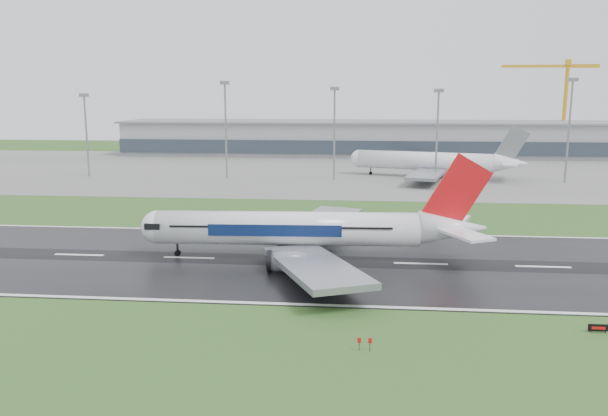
# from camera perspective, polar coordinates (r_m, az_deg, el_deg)

# --- Properties ---
(ground) EXTENTS (520.00, 520.00, 0.00)m
(ground) POSITION_cam_1_polar(r_m,az_deg,el_deg) (103.69, 11.00, -5.24)
(ground) COLOR #29511D
(ground) RESTS_ON ground
(runway) EXTENTS (400.00, 45.00, 0.10)m
(runway) POSITION_cam_1_polar(r_m,az_deg,el_deg) (103.68, 11.00, -5.22)
(runway) COLOR black
(runway) RESTS_ON ground
(apron) EXTENTS (400.00, 130.00, 0.08)m
(apron) POSITION_cam_1_polar(r_m,az_deg,el_deg) (226.23, 8.01, 3.50)
(apron) COLOR slate
(apron) RESTS_ON ground
(terminal) EXTENTS (240.00, 36.00, 15.00)m
(terminal) POSITION_cam_1_polar(r_m,az_deg,el_deg) (285.17, 7.52, 6.50)
(terminal) COLOR gray
(terminal) RESTS_ON ground
(main_airliner) EXTENTS (62.18, 59.48, 17.59)m
(main_airliner) POSITION_cam_1_polar(r_m,az_deg,el_deg) (103.42, 0.72, -0.02)
(main_airliner) COLOR white
(main_airliner) RESTS_ON runway
(parked_airliner) EXTENTS (72.67, 69.69, 17.70)m
(parked_airliner) POSITION_cam_1_polar(r_m,az_deg,el_deg) (210.20, 12.06, 5.26)
(parked_airliner) COLOR silver
(parked_airliner) RESTS_ON apron
(tower_crane) EXTENTS (44.62, 2.82, 44.05)m
(tower_crane) POSITION_cam_1_polar(r_m,az_deg,el_deg) (314.31, 23.47, 8.75)
(tower_crane) COLOR orange
(tower_crane) RESTS_ON ground
(runway_sign) EXTENTS (2.31, 0.55, 1.04)m
(runway_sign) POSITION_cam_1_polar(r_m,az_deg,el_deg) (81.76, 26.08, -10.20)
(runway_sign) COLOR black
(runway_sign) RESTS_ON ground
(floodmast_0) EXTENTS (0.64, 0.64, 27.20)m
(floodmast_0) POSITION_cam_1_polar(r_m,az_deg,el_deg) (220.68, -19.89, 6.32)
(floodmast_0) COLOR gray
(floodmast_0) RESTS_ON ground
(floodmast_1) EXTENTS (0.64, 0.64, 31.26)m
(floodmast_1) POSITION_cam_1_polar(r_m,az_deg,el_deg) (204.66, -7.41, 7.14)
(floodmast_1) COLOR gray
(floodmast_1) RESTS_ON ground
(floodmast_2) EXTENTS (0.64, 0.64, 29.32)m
(floodmast_2) POSITION_cam_1_polar(r_m,az_deg,el_deg) (199.88, 2.89, 6.85)
(floodmast_2) COLOR gray
(floodmast_2) RESTS_ON ground
(floodmast_3) EXTENTS (0.64, 0.64, 28.68)m
(floodmast_3) POSITION_cam_1_polar(r_m,az_deg,el_deg) (201.22, 12.48, 6.55)
(floodmast_3) COLOR gray
(floodmast_3) RESTS_ON ground
(floodmast_4) EXTENTS (0.64, 0.64, 32.02)m
(floodmast_4) POSITION_cam_1_polar(r_m,az_deg,el_deg) (210.15, 23.78, 6.52)
(floodmast_4) COLOR gray
(floodmast_4) RESTS_ON ground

